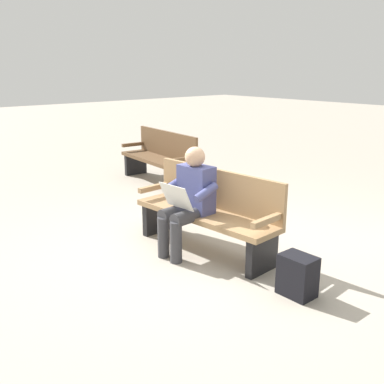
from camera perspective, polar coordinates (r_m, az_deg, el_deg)
ground_plane at (r=5.12m, az=1.58°, el=-7.36°), size 40.00×40.00×0.00m
bench_near at (r=5.00m, az=2.18°, el=-2.29°), size 1.83×0.61×0.90m
person_seated at (r=4.85m, az=-0.40°, el=-0.77°), size 0.59×0.59×1.18m
backpack at (r=4.21m, az=13.32°, el=-10.32°), size 0.32×0.27×0.38m
bench_far at (r=7.94m, az=-4.05°, el=4.47°), size 1.84×0.65×0.90m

